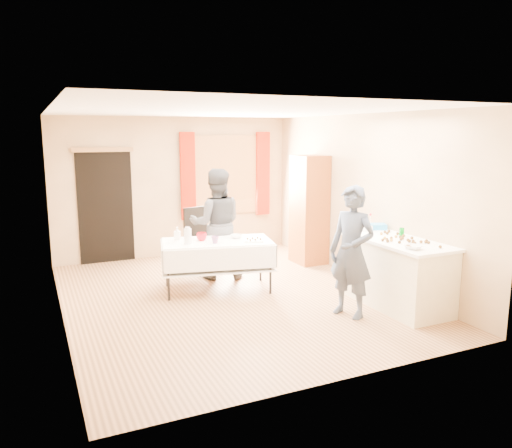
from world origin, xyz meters
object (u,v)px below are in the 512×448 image
cabinet (309,210)px  woman (216,224)px  girl (352,252)px  counter (396,273)px  party_table (217,261)px  chair (202,253)px

cabinet → woman: (-1.84, -0.23, -0.08)m
cabinet → girl: cabinet is taller
counter → girl: bearing=-174.8°
party_table → chair: chair is taller
cabinet → party_table: 2.29m
counter → girl: size_ratio=0.97×
chair → girl: 2.97m
girl → woman: woman is taller
party_table → woman: (0.22, 0.62, 0.44)m
party_table → girl: 2.10m
woman → girl: bearing=130.5°
counter → party_table: bearing=140.4°
chair → woman: bearing=-90.8°
cabinet → counter: 2.52m
counter → party_table: (-1.96, 1.62, -0.01)m
girl → counter: bearing=72.4°
party_table → girl: bearing=-42.6°
counter → chair: bearing=125.0°
party_table → counter: bearing=-26.9°
cabinet → woman: cabinet is taller
cabinet → counter: (-0.10, -2.47, -0.51)m
party_table → woman: bearing=83.3°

